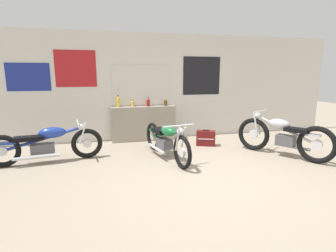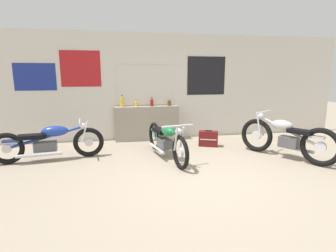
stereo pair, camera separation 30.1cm
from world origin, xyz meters
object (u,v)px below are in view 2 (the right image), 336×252
(bottle_left_center, at_px, (136,103))
(hard_case_darkred, at_px, (208,139))
(motorcycle_green, at_px, (166,139))
(motorcycle_silver, at_px, (286,138))
(motorcycle_blue, at_px, (49,142))
(bottle_leftmost, at_px, (122,101))
(bottle_center, at_px, (152,102))
(bottle_right_center, at_px, (169,103))

(bottle_left_center, xyz_separation_m, hard_case_darkred, (1.68, -0.96, -0.80))
(motorcycle_green, xyz_separation_m, hard_case_darkred, (1.20, 0.71, -0.22))
(bottle_left_center, relative_size, motorcycle_silver, 0.10)
(motorcycle_green, xyz_separation_m, motorcycle_blue, (-2.37, 0.30, -0.01))
(bottle_left_center, bearing_deg, motorcycle_silver, -36.05)
(bottle_leftmost, relative_size, motorcycle_silver, 0.17)
(motorcycle_blue, bearing_deg, motorcycle_silver, -9.14)
(bottle_center, distance_m, motorcycle_blue, 2.72)
(motorcycle_silver, relative_size, hard_case_darkred, 3.62)
(motorcycle_green, bearing_deg, bottle_leftmost, 117.23)
(bottle_leftmost, bearing_deg, hard_case_darkred, -24.70)
(bottle_center, bearing_deg, bottle_left_center, 172.22)
(bottle_right_center, distance_m, motorcycle_silver, 3.02)
(motorcycle_green, height_order, motorcycle_blue, motorcycle_green)
(bottle_center, xyz_separation_m, motorcycle_green, (0.08, -1.62, -0.61))
(motorcycle_green, bearing_deg, bottle_right_center, 76.35)
(bottle_left_center, bearing_deg, motorcycle_green, -73.79)
(motorcycle_blue, bearing_deg, bottle_left_center, 36.14)
(bottle_left_center, distance_m, motorcycle_blue, 2.41)
(bottle_center, height_order, motorcycle_silver, bottle_center)
(bottle_right_center, xyz_separation_m, motorcycle_silver, (2.08, -2.12, -0.56))
(bottle_left_center, distance_m, motorcycle_silver, 3.70)
(motorcycle_blue, distance_m, hard_case_darkred, 3.60)
(bottle_right_center, relative_size, motorcycle_green, 0.09)
(bottle_left_center, bearing_deg, motorcycle_blue, -143.86)
(bottle_left_center, relative_size, motorcycle_green, 0.09)
(bottle_leftmost, height_order, motorcycle_green, bottle_leftmost)
(bottle_right_center, bearing_deg, hard_case_darkred, -48.97)
(bottle_center, relative_size, hard_case_darkred, 0.47)
(bottle_right_center, bearing_deg, motorcycle_green, -103.65)
(bottle_right_center, bearing_deg, motorcycle_blue, -154.19)
(bottle_center, relative_size, bottle_right_center, 1.27)
(bottle_right_center, relative_size, motorcycle_blue, 0.09)
(bottle_right_center, bearing_deg, motorcycle_silver, -45.56)
(bottle_center, distance_m, motorcycle_silver, 3.35)
(bottle_leftmost, relative_size, motorcycle_blue, 0.14)
(motorcycle_green, xyz_separation_m, motorcycle_silver, (2.47, -0.48, 0.03))
(bottle_leftmost, distance_m, motorcycle_blue, 2.14)
(motorcycle_silver, bearing_deg, bottle_left_center, 143.95)
(bottle_leftmost, xyz_separation_m, motorcycle_green, (0.85, -1.66, -0.64))
(bottle_right_center, bearing_deg, bottle_left_center, 177.58)
(motorcycle_silver, bearing_deg, hard_case_darkred, 136.83)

